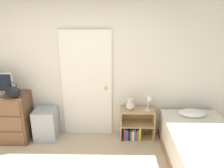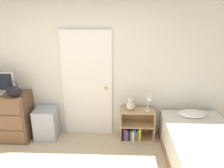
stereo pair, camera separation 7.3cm
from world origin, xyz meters
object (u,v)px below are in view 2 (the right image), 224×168
storage_bin (47,123)px  bookshelf (135,127)px  dresser (3,116)px  handbag (14,91)px  teddy_bear (130,105)px  bed (205,154)px  desk_lamp (149,100)px

storage_bin → bookshelf: bookshelf is taller
dresser → handbag: (0.36, -0.14, 0.55)m
handbag → bookshelf: 2.24m
teddy_bear → bed: bearing=-36.8°
storage_bin → desk_lamp: bearing=-0.2°
bookshelf → bed: bearing=-39.3°
storage_bin → bookshelf: size_ratio=0.94×
handbag → bookshelf: bearing=6.2°
handbag → bed: handbag is taller
bookshelf → storage_bin: bearing=-178.7°
teddy_bear → bed: (1.09, -0.82, -0.42)m
storage_bin → bed: bed is taller
teddy_bear → desk_lamp: 0.35m
teddy_bear → desk_lamp: bearing=-7.6°
bookshelf → dresser: bearing=-178.0°
handbag → storage_bin: size_ratio=0.49×
bookshelf → handbag: bearing=-173.8°
desk_lamp → bed: size_ratio=0.15×
bookshelf → teddy_bear: 0.48m
bed → handbag: bearing=169.2°
bookshelf → desk_lamp: bearing=-10.9°
bookshelf → desk_lamp: size_ratio=2.13×
dresser → desk_lamp: bearing=0.8°
desk_lamp → bookshelf: bearing=169.1°
dresser → teddy_bear: dresser is taller
desk_lamp → handbag: bearing=-175.5°
dresser → bookshelf: 2.46m
bed → bookshelf: bearing=140.7°
dresser → handbag: size_ratio=3.50×
handbag → desk_lamp: (2.32, 0.18, -0.21)m
bookshelf → teddy_bear: bearing=-179.1°
storage_bin → handbag: bearing=-156.3°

